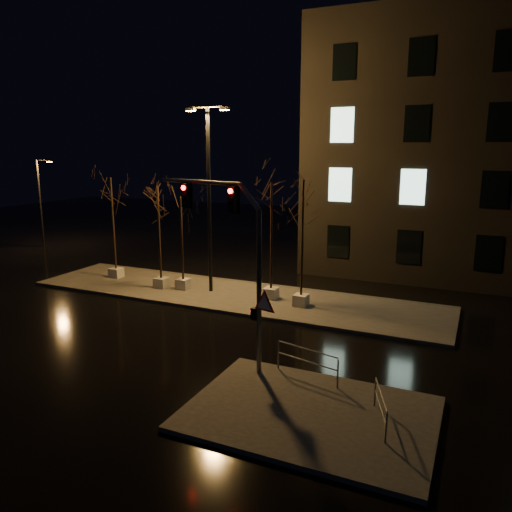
% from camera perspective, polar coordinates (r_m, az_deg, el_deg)
% --- Properties ---
extents(ground, '(90.00, 90.00, 0.00)m').
position_cam_1_polar(ground, '(21.18, -10.50, -8.92)').
color(ground, black).
rests_on(ground, ground).
extents(median, '(22.00, 5.00, 0.15)m').
position_cam_1_polar(median, '(26.00, -2.92, -4.50)').
color(median, '#43403B').
rests_on(median, ground).
extents(sidewalk_corner, '(7.00, 5.00, 0.15)m').
position_cam_1_polar(sidewalk_corner, '(15.19, 6.17, -17.46)').
color(sidewalk_corner, '#43403B').
rests_on(sidewalk_corner, ground).
extents(tree_0, '(1.80, 1.80, 5.94)m').
position_cam_1_polar(tree_0, '(29.52, -16.15, 6.13)').
color(tree_0, beige).
rests_on(tree_0, median).
extents(tree_1, '(1.80, 1.80, 5.59)m').
position_cam_1_polar(tree_1, '(26.75, -11.10, 5.22)').
color(tree_1, beige).
rests_on(tree_1, median).
extents(tree_2, '(1.80, 1.80, 5.07)m').
position_cam_1_polar(tree_2, '(26.35, -8.54, 4.35)').
color(tree_2, beige).
rests_on(tree_2, median).
extents(tree_3, '(1.80, 1.80, 5.95)m').
position_cam_1_polar(tree_3, '(24.27, 1.79, 5.38)').
color(tree_3, beige).
rests_on(tree_3, median).
extents(tree_4, '(1.80, 1.80, 6.15)m').
position_cam_1_polar(tree_4, '(23.18, 5.37, 5.38)').
color(tree_4, beige).
rests_on(tree_4, median).
extents(traffic_signal_mast, '(5.05, 1.37, 6.35)m').
position_cam_1_polar(traffic_signal_mast, '(16.66, -2.44, 0.96)').
color(traffic_signal_mast, slate).
rests_on(traffic_signal_mast, sidewalk_corner).
extents(streetlight_main, '(2.35, 0.36, 9.43)m').
position_cam_1_polar(streetlight_main, '(25.59, -5.41, 7.78)').
color(streetlight_main, black).
rests_on(streetlight_main, median).
extents(streetlight_far, '(1.29, 0.54, 6.70)m').
position_cam_1_polar(streetlight_far, '(41.80, -23.36, 5.97)').
color(streetlight_far, black).
rests_on(streetlight_far, ground).
extents(guard_rail_a, '(2.30, 0.62, 1.02)m').
position_cam_1_polar(guard_rail_a, '(16.77, 5.83, -11.60)').
color(guard_rail_a, slate).
rests_on(guard_rail_a, sidewalk_corner).
extents(guard_rail_b, '(0.69, 1.83, 0.92)m').
position_cam_1_polar(guard_rail_b, '(14.62, 14.05, -16.06)').
color(guard_rail_b, slate).
rests_on(guard_rail_b, sidewalk_corner).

